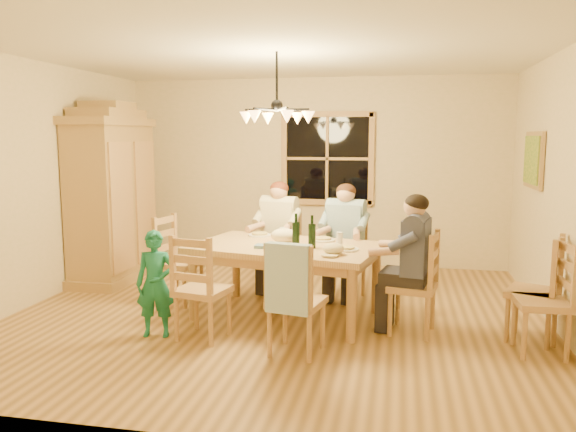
% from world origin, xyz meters
% --- Properties ---
extents(floor, '(5.50, 5.50, 0.00)m').
position_xyz_m(floor, '(0.00, 0.00, 0.00)').
color(floor, olive).
rests_on(floor, ground).
extents(ceiling, '(5.50, 5.00, 0.02)m').
position_xyz_m(ceiling, '(0.00, 0.00, 2.70)').
color(ceiling, white).
rests_on(ceiling, wall_back).
extents(wall_back, '(5.50, 0.02, 2.70)m').
position_xyz_m(wall_back, '(0.00, 2.50, 1.35)').
color(wall_back, beige).
rests_on(wall_back, floor).
extents(wall_left, '(0.02, 5.00, 2.70)m').
position_xyz_m(wall_left, '(-2.75, 0.00, 1.35)').
color(wall_left, beige).
rests_on(wall_left, floor).
extents(wall_right, '(0.02, 5.00, 2.70)m').
position_xyz_m(wall_right, '(2.75, 0.00, 1.35)').
color(wall_right, beige).
rests_on(wall_right, floor).
extents(window, '(1.30, 0.06, 1.30)m').
position_xyz_m(window, '(0.20, 2.47, 1.55)').
color(window, black).
rests_on(window, wall_back).
extents(painting, '(0.06, 0.78, 0.64)m').
position_xyz_m(painting, '(2.71, 1.20, 1.60)').
color(painting, '#A37E46').
rests_on(painting, wall_right).
extents(chandelier, '(0.77, 0.68, 0.71)m').
position_xyz_m(chandelier, '(-0.00, 0.00, 2.08)').
color(chandelier, black).
rests_on(chandelier, ceiling).
extents(armoire, '(0.66, 1.40, 2.30)m').
position_xyz_m(armoire, '(-2.42, 1.05, 1.06)').
color(armoire, '#A37E46').
rests_on(armoire, floor).
extents(dining_table, '(2.06, 1.49, 0.76)m').
position_xyz_m(dining_table, '(0.11, -0.05, 0.66)').
color(dining_table, '#A77D4A').
rests_on(dining_table, floor).
extents(chair_far_left, '(0.51, 0.50, 0.99)m').
position_xyz_m(chair_far_left, '(-0.18, 0.91, 0.30)').
color(chair_far_left, tan).
rests_on(chair_far_left, floor).
extents(chair_far_right, '(0.51, 0.50, 0.99)m').
position_xyz_m(chair_far_right, '(0.63, 0.75, 0.30)').
color(chair_far_right, tan).
rests_on(chair_far_right, floor).
extents(chair_near_left, '(0.51, 0.50, 0.99)m').
position_xyz_m(chair_near_left, '(-0.53, -0.82, 0.30)').
color(chair_near_left, tan).
rests_on(chair_near_left, floor).
extents(chair_near_right, '(0.51, 0.50, 0.99)m').
position_xyz_m(chair_near_right, '(0.39, -1.00, 0.30)').
color(chair_near_right, tan).
rests_on(chair_near_right, floor).
extents(chair_end_left, '(0.50, 0.51, 0.99)m').
position_xyz_m(chair_end_left, '(-1.17, 0.21, 0.30)').
color(chair_end_left, tan).
rests_on(chair_end_left, floor).
extents(chair_end_right, '(0.50, 0.51, 0.99)m').
position_xyz_m(chair_end_right, '(1.38, -0.30, 0.30)').
color(chair_end_right, tan).
rests_on(chair_end_right, floor).
extents(adult_woman, '(0.46, 0.49, 0.87)m').
position_xyz_m(adult_woman, '(-0.18, 0.91, 0.84)').
color(adult_woman, beige).
rests_on(adult_woman, floor).
extents(adult_plaid_man, '(0.46, 0.49, 0.87)m').
position_xyz_m(adult_plaid_man, '(0.63, 0.75, 0.84)').
color(adult_plaid_man, '#316488').
rests_on(adult_plaid_man, floor).
extents(adult_slate_man, '(0.49, 0.46, 0.87)m').
position_xyz_m(adult_slate_man, '(1.38, -0.30, 0.84)').
color(adult_slate_man, '#404566').
rests_on(adult_slate_man, floor).
extents(towel, '(0.39, 0.17, 0.58)m').
position_xyz_m(towel, '(0.35, -1.19, 0.70)').
color(towel, '#9AB8D1').
rests_on(towel, chair_near_right).
extents(wine_bottle_a, '(0.08, 0.08, 0.33)m').
position_xyz_m(wine_bottle_a, '(0.21, -0.07, 0.93)').
color(wine_bottle_a, black).
rests_on(wine_bottle_a, dining_table).
extents(wine_bottle_b, '(0.08, 0.08, 0.33)m').
position_xyz_m(wine_bottle_b, '(0.39, -0.16, 0.93)').
color(wine_bottle_b, black).
rests_on(wine_bottle_b, dining_table).
extents(plate_woman, '(0.26, 0.26, 0.02)m').
position_xyz_m(plate_woman, '(-0.29, 0.40, 0.77)').
color(plate_woman, white).
rests_on(plate_woman, dining_table).
extents(plate_plaid, '(0.26, 0.26, 0.02)m').
position_xyz_m(plate_plaid, '(0.44, 0.24, 0.77)').
color(plate_plaid, white).
rests_on(plate_plaid, dining_table).
extents(plate_slate, '(0.26, 0.26, 0.02)m').
position_xyz_m(plate_slate, '(0.73, -0.21, 0.77)').
color(plate_slate, white).
rests_on(plate_slate, dining_table).
extents(wine_glass_a, '(0.06, 0.06, 0.14)m').
position_xyz_m(wine_glass_a, '(0.01, 0.19, 0.83)').
color(wine_glass_a, silver).
rests_on(wine_glass_a, dining_table).
extents(wine_glass_b, '(0.06, 0.06, 0.14)m').
position_xyz_m(wine_glass_b, '(0.65, 0.02, 0.83)').
color(wine_glass_b, silver).
rests_on(wine_glass_b, dining_table).
extents(cap, '(0.20, 0.20, 0.11)m').
position_xyz_m(cap, '(0.64, -0.43, 0.82)').
color(cap, tan).
rests_on(cap, dining_table).
extents(napkin, '(0.20, 0.17, 0.03)m').
position_xyz_m(napkin, '(-0.08, -0.25, 0.78)').
color(napkin, slate).
rests_on(napkin, dining_table).
extents(cloth_bundle, '(0.28, 0.22, 0.15)m').
position_xyz_m(cloth_bundle, '(0.06, 0.05, 0.84)').
color(cloth_bundle, beige).
rests_on(cloth_bundle, dining_table).
extents(child, '(0.41, 0.31, 1.00)m').
position_xyz_m(child, '(-0.98, -0.85, 0.50)').
color(child, '#1A755F').
rests_on(child, floor).
extents(chair_spare_front, '(0.44, 0.46, 0.99)m').
position_xyz_m(chair_spare_front, '(2.45, -0.62, 0.30)').
color(chair_spare_front, tan).
rests_on(chair_spare_front, floor).
extents(chair_spare_back, '(0.56, 0.57, 0.99)m').
position_xyz_m(chair_spare_back, '(2.45, -0.30, 0.30)').
color(chair_spare_back, tan).
rests_on(chair_spare_back, floor).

